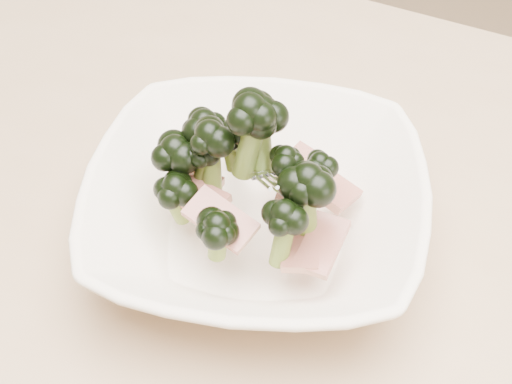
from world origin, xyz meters
TOP-DOWN VIEW (x-y plane):
  - dining_table at (0.00, 0.00)m, footprint 1.20×0.80m
  - broccoli_dish at (-0.11, 0.01)m, footprint 0.34×0.34m

SIDE VIEW (x-z plane):
  - dining_table at x=0.00m, z-range 0.28..1.03m
  - broccoli_dish at x=-0.11m, z-range 0.72..0.86m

